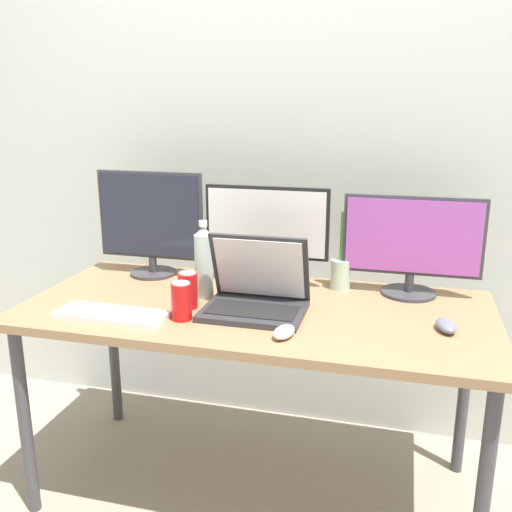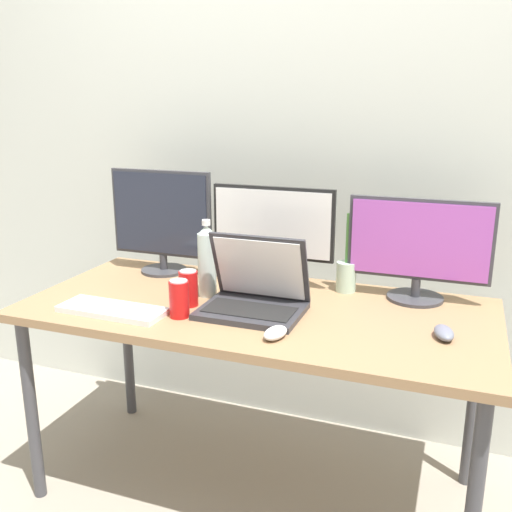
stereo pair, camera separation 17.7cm
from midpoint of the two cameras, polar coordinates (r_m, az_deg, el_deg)
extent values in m
plane|color=gray|center=(2.35, -2.34, -22.22)|extent=(16.00, 16.00, 0.00)
cube|color=silver|center=(2.43, 1.51, 12.28)|extent=(7.00, 0.08, 2.60)
cylinder|color=#424247|center=(2.24, -24.34, -14.92)|extent=(0.04, 0.04, 0.71)
cylinder|color=#424247|center=(1.82, 19.04, -21.81)|extent=(0.04, 0.04, 0.71)
cylinder|color=#424247|center=(2.69, -15.94, -8.86)|extent=(0.04, 0.04, 0.71)
cylinder|color=#424247|center=(2.36, 18.07, -12.65)|extent=(0.04, 0.04, 0.71)
cube|color=#93704C|center=(1.99, -2.56, -5.45)|extent=(1.61, 0.75, 0.03)
cylinder|color=#38383D|center=(2.39, -12.34, -1.68)|extent=(0.19, 0.19, 0.01)
cylinder|color=#38383D|center=(2.38, -12.39, -0.84)|extent=(0.03, 0.03, 0.06)
cube|color=#38383D|center=(2.33, -12.67, 4.00)|extent=(0.44, 0.02, 0.35)
cube|color=#232838|center=(2.32, -12.82, 3.93)|extent=(0.41, 0.01, 0.32)
cylinder|color=black|center=(2.21, -1.25, -2.68)|extent=(0.17, 0.17, 0.01)
cylinder|color=black|center=(2.20, -1.26, -1.33)|extent=(0.03, 0.03, 0.10)
cube|color=black|center=(2.15, -1.29, 3.37)|extent=(0.48, 0.02, 0.27)
cube|color=white|center=(2.14, -1.39, 3.30)|extent=(0.45, 0.01, 0.25)
cylinder|color=#38383D|center=(2.15, 12.74, -3.63)|extent=(0.20, 0.20, 0.01)
cylinder|color=#38383D|center=(2.14, 12.80, -2.65)|extent=(0.03, 0.03, 0.07)
cube|color=#38383D|center=(2.09, 13.08, 1.95)|extent=(0.49, 0.02, 0.29)
cube|color=#A54CB2|center=(2.08, 13.07, 1.87)|extent=(0.47, 0.01, 0.26)
cube|color=#2D2D33|center=(1.91, -2.91, -5.56)|extent=(0.34, 0.25, 0.02)
cube|color=black|center=(1.89, -3.09, -5.44)|extent=(0.30, 0.14, 0.00)
cube|color=#2D2D33|center=(1.94, -2.22, -1.16)|extent=(0.34, 0.10, 0.24)
cube|color=white|center=(1.94, -2.27, -1.28)|extent=(0.30, 0.08, 0.22)
cube|color=white|center=(1.96, -16.80, -5.70)|extent=(0.37, 0.14, 0.02)
ellipsoid|color=silver|center=(1.73, -0.15, -7.66)|extent=(0.08, 0.11, 0.03)
ellipsoid|color=slate|center=(1.84, 15.86, -6.77)|extent=(0.08, 0.12, 0.03)
cylinder|color=silver|center=(2.05, -7.70, -1.06)|extent=(0.07, 0.07, 0.23)
cone|color=silver|center=(2.02, -7.83, 2.51)|extent=(0.06, 0.06, 0.03)
cylinder|color=white|center=(2.01, -7.86, 3.20)|extent=(0.03, 0.03, 0.02)
cylinder|color=red|center=(1.97, -9.41, -3.48)|extent=(0.07, 0.07, 0.12)
cylinder|color=silver|center=(1.95, -9.49, -1.73)|extent=(0.06, 0.06, 0.00)
cylinder|color=red|center=(1.87, -10.17, -4.56)|extent=(0.07, 0.07, 0.12)
cylinder|color=silver|center=(1.85, -10.26, -2.73)|extent=(0.06, 0.06, 0.00)
cylinder|color=#B2D1B7|center=(2.16, 6.13, -1.87)|extent=(0.07, 0.07, 0.11)
cylinder|color=#519342|center=(2.12, 6.24, 1.95)|extent=(0.01, 0.01, 0.18)
camera|label=1|loc=(0.09, -92.63, -0.73)|focal=40.00mm
camera|label=2|loc=(0.09, 87.37, 0.73)|focal=40.00mm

